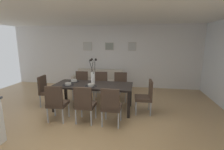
# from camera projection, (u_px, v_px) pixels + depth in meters

# --- Properties ---
(ground_plane) EXTENTS (9.00, 9.00, 0.00)m
(ground_plane) POSITION_uv_depth(u_px,v_px,m) (91.00, 120.00, 4.11)
(ground_plane) COLOR tan
(back_wall_panel) EXTENTS (9.00, 0.10, 2.60)m
(back_wall_panel) POSITION_uv_depth(u_px,v_px,m) (112.00, 56.00, 6.98)
(back_wall_panel) COLOR silver
(back_wall_panel) RESTS_ON ground
(ceiling_panel) EXTENTS (9.00, 7.20, 0.08)m
(ceiling_panel) POSITION_uv_depth(u_px,v_px,m) (93.00, 12.00, 3.96)
(ceiling_panel) COLOR white
(dining_table) EXTENTS (2.20, 0.91, 0.74)m
(dining_table) POSITION_uv_depth(u_px,v_px,m) (93.00, 87.00, 4.63)
(dining_table) COLOR black
(dining_table) RESTS_ON ground
(dining_chair_near_left) EXTENTS (0.46, 0.46, 0.92)m
(dining_chair_near_left) POSITION_uv_depth(u_px,v_px,m) (56.00, 102.00, 3.92)
(dining_chair_near_left) COLOR #3D2D23
(dining_chair_near_left) RESTS_ON ground
(dining_chair_near_right) EXTENTS (0.45, 0.45, 0.92)m
(dining_chair_near_right) POSITION_uv_depth(u_px,v_px,m) (81.00, 84.00, 5.58)
(dining_chair_near_right) COLOR #3D2D23
(dining_chair_near_right) RESTS_ON ground
(dining_chair_far_left) EXTENTS (0.45, 0.45, 0.92)m
(dining_chair_far_left) POSITION_uv_depth(u_px,v_px,m) (85.00, 103.00, 3.85)
(dining_chair_far_left) COLOR #3D2D23
(dining_chair_far_left) RESTS_ON ground
(dining_chair_far_right) EXTENTS (0.47, 0.47, 0.92)m
(dining_chair_far_right) POSITION_uv_depth(u_px,v_px,m) (101.00, 84.00, 5.50)
(dining_chair_far_right) COLOR #3D2D23
(dining_chair_far_right) RESTS_ON ground
(dining_chair_mid_left) EXTENTS (0.45, 0.45, 0.92)m
(dining_chair_mid_left) POSITION_uv_depth(u_px,v_px,m) (111.00, 105.00, 3.73)
(dining_chair_mid_left) COLOR #3D2D23
(dining_chair_mid_left) RESTS_ON ground
(dining_chair_mid_right) EXTENTS (0.47, 0.47, 0.92)m
(dining_chair_mid_right) POSITION_uv_depth(u_px,v_px,m) (120.00, 85.00, 5.40)
(dining_chair_mid_right) COLOR #3D2D23
(dining_chair_mid_right) RESTS_ON ground
(dining_chair_head_west) EXTENTS (0.47, 0.47, 0.92)m
(dining_chair_head_west) POSITION_uv_depth(u_px,v_px,m) (46.00, 89.00, 4.92)
(dining_chair_head_west) COLOR #3D2D23
(dining_chair_head_west) RESTS_ON ground
(dining_chair_head_east) EXTENTS (0.47, 0.47, 0.92)m
(dining_chair_head_east) POSITION_uv_depth(u_px,v_px,m) (146.00, 95.00, 4.40)
(dining_chair_head_east) COLOR #3D2D23
(dining_chair_head_east) RESTS_ON ground
(centerpiece_vase) EXTENTS (0.21, 0.23, 0.73)m
(centerpiece_vase) POSITION_uv_depth(u_px,v_px,m) (93.00, 75.00, 4.56)
(centerpiece_vase) COLOR white
(centerpiece_vase) RESTS_ON dining_table
(placemat_near_left) EXTENTS (0.32, 0.32, 0.01)m
(placemat_near_left) POSITION_uv_depth(u_px,v_px,m) (68.00, 85.00, 4.52)
(placemat_near_left) COLOR black
(placemat_near_left) RESTS_ON dining_table
(bowl_near_left) EXTENTS (0.17, 0.17, 0.07)m
(bowl_near_left) POSITION_uv_depth(u_px,v_px,m) (68.00, 84.00, 4.52)
(bowl_near_left) COLOR #B2ADA3
(bowl_near_left) RESTS_ON dining_table
(placemat_near_right) EXTENTS (0.32, 0.32, 0.01)m
(placemat_near_right) POSITION_uv_depth(u_px,v_px,m) (74.00, 82.00, 4.92)
(placemat_near_right) COLOR black
(placemat_near_right) RESTS_ON dining_table
(bowl_near_right) EXTENTS (0.17, 0.17, 0.07)m
(bowl_near_right) POSITION_uv_depth(u_px,v_px,m) (74.00, 80.00, 4.91)
(bowl_near_right) COLOR #B2ADA3
(bowl_near_right) RESTS_ON dining_table
(placemat_far_left) EXTENTS (0.32, 0.32, 0.01)m
(placemat_far_left) POSITION_uv_depth(u_px,v_px,m) (91.00, 86.00, 4.41)
(placemat_far_left) COLOR black
(placemat_far_left) RESTS_ON dining_table
(bowl_far_left) EXTENTS (0.17, 0.17, 0.07)m
(bowl_far_left) POSITION_uv_depth(u_px,v_px,m) (91.00, 85.00, 4.41)
(bowl_far_left) COLOR #B2ADA3
(bowl_far_left) RESTS_ON dining_table
(sofa) EXTENTS (1.90, 0.84, 0.80)m
(sofa) POSITION_uv_depth(u_px,v_px,m) (98.00, 83.00, 6.58)
(sofa) COLOR #B2A899
(sofa) RESTS_ON ground
(framed_picture_left) EXTENTS (0.39, 0.03, 0.36)m
(framed_picture_left) POSITION_uv_depth(u_px,v_px,m) (88.00, 46.00, 7.00)
(framed_picture_left) COLOR #B2ADA3
(framed_picture_center) EXTENTS (0.38, 0.03, 0.32)m
(framed_picture_center) POSITION_uv_depth(u_px,v_px,m) (109.00, 46.00, 6.84)
(framed_picture_center) COLOR #B2ADA3
(framed_picture_right) EXTENTS (0.33, 0.03, 0.36)m
(framed_picture_right) POSITION_uv_depth(u_px,v_px,m) (132.00, 46.00, 6.69)
(framed_picture_right) COLOR #B2ADA3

